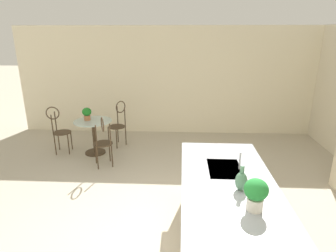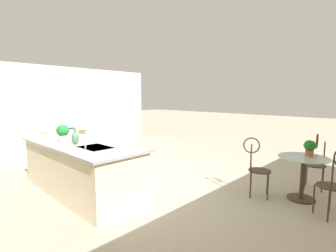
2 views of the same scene
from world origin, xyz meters
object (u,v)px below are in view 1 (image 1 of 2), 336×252
(potted_plant_counter_near, at_px, (256,193))
(vase_on_counter, at_px, (241,181))
(bistro_table, at_px, (94,134))
(chair_near_window, at_px, (118,121))
(chair_by_island, at_px, (103,139))
(potted_plant_on_table, at_px, (87,113))
(chair_toward_desk, at_px, (59,128))

(potted_plant_counter_near, distance_m, vase_on_counter, 0.36)
(bistro_table, height_order, chair_near_window, chair_near_window)
(bistro_table, distance_m, chair_by_island, 0.76)
(vase_on_counter, bearing_deg, chair_by_island, -137.29)
(potted_plant_on_table, xyz_separation_m, potted_plant_counter_near, (3.37, 2.72, 0.21))
(chair_by_island, xyz_separation_m, potted_plant_on_table, (-0.69, -0.51, 0.32))
(bistro_table, distance_m, potted_plant_counter_near, 4.26)
(chair_by_island, height_order, chair_toward_desk, same)
(potted_plant_counter_near, bearing_deg, chair_near_window, -150.57)
(chair_by_island, distance_m, vase_on_counter, 3.20)
(chair_toward_desk, height_order, potted_plant_on_table, chair_toward_desk)
(chair_by_island, bearing_deg, chair_near_window, 177.90)
(chair_by_island, relative_size, potted_plant_counter_near, 3.27)
(bistro_table, xyz_separation_m, potted_plant_on_table, (-0.05, -0.13, 0.45))
(chair_by_island, xyz_separation_m, chair_toward_desk, (-0.65, -1.14, 0.00))
(chair_by_island, height_order, potted_plant_counter_near, potted_plant_counter_near)
(chair_toward_desk, distance_m, potted_plant_counter_near, 4.75)
(chair_near_window, distance_m, potted_plant_on_table, 0.80)
(bistro_table, bearing_deg, chair_toward_desk, -90.74)
(chair_by_island, height_order, potted_plant_on_table, chair_by_island)
(chair_near_window, bearing_deg, chair_by_island, -2.10)
(chair_toward_desk, relative_size, vase_on_counter, 3.62)
(chair_toward_desk, bearing_deg, potted_plant_on_table, 93.71)
(potted_plant_counter_near, bearing_deg, chair_by_island, -140.46)
(potted_plant_on_table, bearing_deg, chair_toward_desk, -86.29)
(potted_plant_counter_near, bearing_deg, vase_on_counter, -170.09)
(potted_plant_counter_near, xyz_separation_m, vase_on_counter, (-0.35, -0.06, -0.07))
(chair_toward_desk, bearing_deg, potted_plant_counter_near, 45.22)
(chair_toward_desk, bearing_deg, chair_by_island, 60.40)
(bistro_table, xyz_separation_m, vase_on_counter, (2.97, 2.53, 0.58))
(bistro_table, height_order, potted_plant_on_table, potted_plant_on_table)
(chair_by_island, xyz_separation_m, vase_on_counter, (2.33, 2.15, 0.46))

